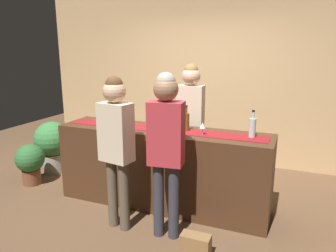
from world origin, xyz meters
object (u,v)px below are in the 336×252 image
Objects in this scene: wine_glass_near_customer at (101,115)px; bartender at (191,113)px; wine_glass_mid_counter at (150,119)px; potted_plant_tall at (52,143)px; wine_bottle_clear at (252,127)px; handbag at (196,246)px; wine_glass_far_end at (203,126)px; potted_plant_small at (30,161)px; wine_bottle_amber at (186,121)px; customer_sipping at (166,139)px; customer_browsing at (116,138)px.

wine_glass_near_customer is 1.18m from bartender.
wine_glass_mid_counter reaches higher than potted_plant_tall.
handbag is (-0.34, -0.89, -0.97)m from wine_bottle_clear.
wine_bottle_clear is 1.03m from bartender.
wine_glass_far_end reaches higher than potted_plant_small.
bartender reaches higher than wine_bottle_amber.
potted_plant_small is (0.04, -0.52, -0.12)m from potted_plant_tall.
customer_sipping reaches higher than customer_browsing.
handbag is (2.68, -0.71, -0.23)m from potted_plant_small.
customer_sipping is 2.45m from potted_plant_small.
potted_plant_tall reaches higher than potted_plant_small.
wine_glass_near_customer reaches higher than handbag.
wine_glass_near_customer is at bearing -178.23° from wine_bottle_amber.
handbag is at bearing -35.24° from customer_sipping.
customer_browsing reaches higher than wine_glass_near_customer.
bartender reaches higher than wine_glass_far_end.
wine_glass_far_end is 0.08× the size of customer_sipping.
potted_plant_small is at bearing 161.32° from customer_sipping.
handbag is at bearing -76.90° from wine_glass_far_end.
wine_bottle_amber is 1.38m from handbag.
wine_bottle_amber is 1.00× the size of wine_bottle_clear.
customer_browsing reaches higher than potted_plant_tall.
customer_sipping is at bearing -109.35° from wine_glass_far_end.
potted_plant_small is (-2.49, -0.08, -0.73)m from wine_glass_far_end.
potted_plant_small reaches higher than handbag.
potted_plant_tall is at bearing 162.64° from wine_glass_near_customer.
wine_glass_mid_counter is at bearing 119.41° from customer_sipping.
wine_glass_near_customer is 0.18× the size of potted_plant_tall.
customer_browsing reaches higher than wine_glass_far_end.
wine_glass_far_end is at bearing -3.07° from wine_glass_near_customer.
wine_bottle_amber is 2.10× the size of wine_glass_far_end.
wine_glass_near_customer is at bearing -179.00° from wine_bottle_clear.
wine_glass_near_customer is 0.24× the size of potted_plant_small.
wine_glass_far_end is 0.73m from bartender.
customer_browsing is (-0.74, -0.61, -0.06)m from wine_glass_far_end.
wine_bottle_clear reaches higher than potted_plant_tall.
wine_glass_near_customer is at bearing 26.28° from bartender.
potted_plant_tall is (-1.80, 1.04, -0.55)m from customer_browsing.
wine_glass_mid_counter and wine_glass_far_end have the same top height.
potted_plant_small is at bearing 15.87° from bartender.
wine_glass_mid_counter is at bearing 134.44° from handbag.
wine_bottle_amber and wine_bottle_clear have the same top height.
potted_plant_small is (-2.14, -0.72, -0.72)m from bartender.
potted_plant_tall reaches higher than handbag.
wine_bottle_amber is at bearing 1.77° from wine_glass_near_customer.
wine_glass_mid_counter is (-0.47, 0.01, -0.01)m from wine_bottle_amber.
customer_sipping reaches higher than wine_glass_mid_counter.
wine_glass_mid_counter is 0.51× the size of handbag.
wine_bottle_clear is 3.11m from potted_plant_small.
customer_browsing is at bearing -93.11° from wine_glass_mid_counter.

